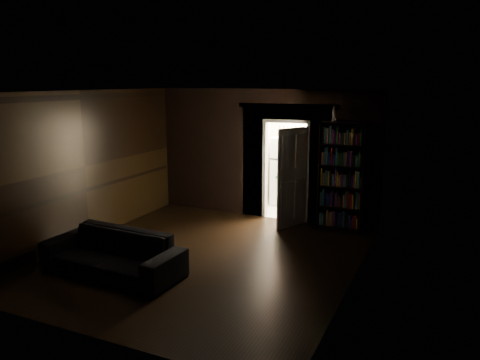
# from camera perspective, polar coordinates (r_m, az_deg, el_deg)

# --- Properties ---
(ground) EXTENTS (5.50, 5.50, 0.00)m
(ground) POSITION_cam_1_polar(r_m,az_deg,el_deg) (8.12, -4.46, -9.48)
(ground) COLOR black
(ground) RESTS_ON ground
(room_walls) EXTENTS (5.02, 5.61, 2.84)m
(room_walls) POSITION_cam_1_polar(r_m,az_deg,el_deg) (8.60, -1.24, 3.42)
(room_walls) COLOR black
(room_walls) RESTS_ON ground
(kitchen_alcove) EXTENTS (2.20, 1.80, 2.60)m
(kitchen_alcove) POSITION_cam_1_polar(r_m,az_deg,el_deg) (11.08, 7.50, 2.78)
(kitchen_alcove) COLOR beige
(kitchen_alcove) RESTS_ON ground
(sofa) EXTENTS (2.32, 1.09, 0.88)m
(sofa) POSITION_cam_1_polar(r_m,az_deg,el_deg) (7.60, -15.35, -7.87)
(sofa) COLOR black
(sofa) RESTS_ON ground
(bookshelf) EXTENTS (0.95, 0.62, 2.20)m
(bookshelf) POSITION_cam_1_polar(r_m,az_deg,el_deg) (9.53, 12.27, 0.43)
(bookshelf) COLOR black
(bookshelf) RESTS_ON ground
(refrigerator) EXTENTS (0.92, 0.89, 1.65)m
(refrigerator) POSITION_cam_1_polar(r_m,az_deg,el_deg) (11.40, 6.00, 1.12)
(refrigerator) COLOR white
(refrigerator) RESTS_ON ground
(door) EXTENTS (0.40, 0.79, 2.05)m
(door) POSITION_cam_1_polar(r_m,az_deg,el_deg) (9.59, 6.42, 0.25)
(door) COLOR silver
(door) RESTS_ON ground
(figurine) EXTENTS (0.10, 0.10, 0.29)m
(figurine) POSITION_cam_1_polar(r_m,az_deg,el_deg) (9.33, 11.40, 7.94)
(figurine) COLOR silver
(figurine) RESTS_ON bookshelf
(bottles) EXTENTS (0.68, 0.26, 0.28)m
(bottles) POSITION_cam_1_polar(r_m,az_deg,el_deg) (11.17, 6.08, 5.89)
(bottles) COLOR black
(bottles) RESTS_ON refrigerator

